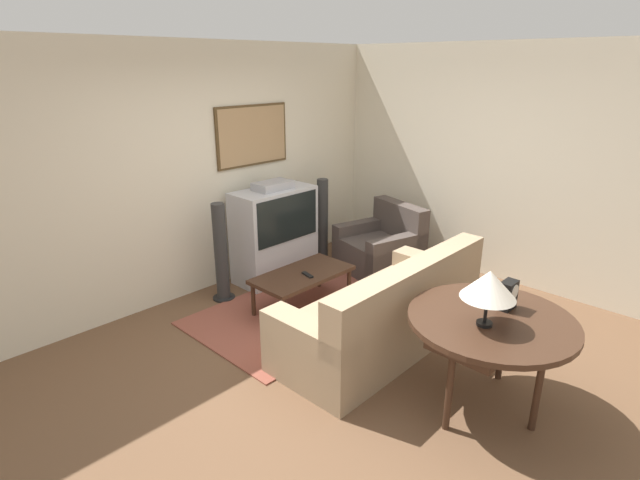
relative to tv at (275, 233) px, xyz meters
The scene contains 14 objects.
ground_plane 1.98m from the tv, 113.22° to the right, with size 12.00×12.00×0.00m, color brown.
wall_back 1.15m from the tv, 152.73° to the left, with size 12.00×0.10×2.70m.
wall_right 2.69m from the tv, 42.91° to the right, with size 0.06×12.00×2.70m.
area_rug 1.08m from the tv, 113.20° to the right, with size 2.27×1.46×0.01m.
tv is the anchor object (origin of this frame).
couch 1.95m from the tv, 100.57° to the right, with size 2.09×0.90×0.89m.
armchair 1.35m from the tv, 36.21° to the right, with size 1.02×1.04×0.83m.
coffee_table 0.91m from the tv, 112.32° to the right, with size 1.07×0.55×0.40m.
console_table 3.00m from the tv, 99.82° to the right, with size 1.19×1.19×0.75m.
table_lamp 3.07m from the tv, 102.35° to the right, with size 0.38×0.38×0.41m.
mantel_clock 2.99m from the tv, 95.78° to the right, with size 0.15×0.10×0.22m.
remote 0.99m from the tv, 111.21° to the right, with size 0.08×0.17×0.02m.
speaker_tower_left 0.79m from the tv, behind, with size 0.24×0.24×1.09m.
speaker_tower_right 0.79m from the tv, ahead, with size 0.24×0.24×1.09m.
Camera 1 is at (-2.90, -2.51, 2.47)m, focal length 28.00 mm.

